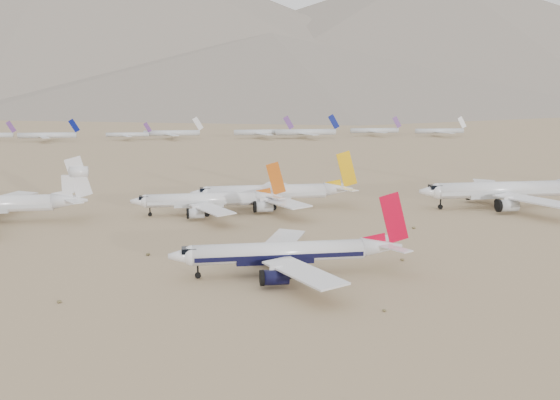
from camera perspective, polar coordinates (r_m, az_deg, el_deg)
The scene contains 9 objects.
ground at distance 130.77m, azimuth 1.19°, elevation -6.21°, with size 7000.00×7000.00×0.00m, color olive.
main_airliner at distance 125.18m, azimuth 0.86°, elevation -4.83°, with size 46.17×45.09×16.29m.
row2_navy_widebody at distance 206.98m, azimuth 19.99°, elevation 0.85°, with size 54.64×53.43×19.44m.
row2_gold_tail at distance 193.20m, azimuth -0.56°, elevation 0.69°, with size 49.39×48.30×17.58m.
row2_orange_tail at distance 184.75m, azimuth -6.58°, elevation -0.01°, with size 43.11×42.18×15.38m.
distant_storage_row at distance 456.51m, azimuth -7.86°, elevation 6.08°, with size 465.84×54.13×15.30m.
mountain_range at distance 1780.47m, azimuth -6.03°, elevation 15.17°, with size 7354.00×3024.00×470.00m.
foothills at distance 1341.15m, azimuth 15.63°, elevation 11.20°, with size 4637.50×1395.00×155.00m.
desert_scrub at distance 104.03m, azimuth 5.28°, elevation -10.49°, with size 261.14×121.67×0.63m.
Camera 1 is at (-21.88, -123.46, 37.12)m, focal length 40.00 mm.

